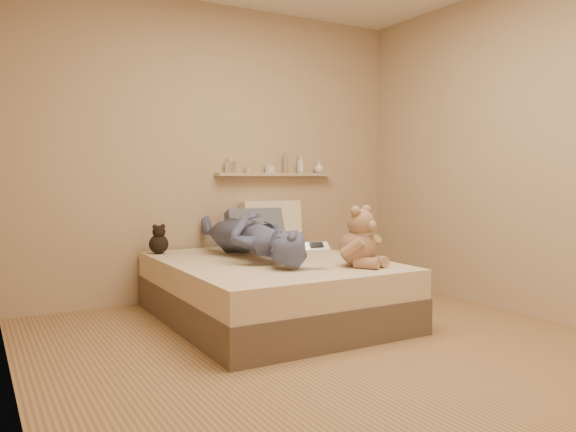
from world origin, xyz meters
TOP-DOWN VIEW (x-y plane):
  - room at (0.00, 0.00)m, footprint 3.80×3.80m
  - bed at (0.00, 0.93)m, footprint 1.50×1.90m
  - game_console at (0.07, 0.38)m, footprint 0.19×0.11m
  - teddy_bear at (0.41, 0.34)m, footprint 0.34×0.35m
  - dark_plush at (-0.63, 1.68)m, footprint 0.16×0.16m
  - pillow_cream at (0.45, 1.76)m, footprint 0.57×0.27m
  - pillow_grey at (0.22, 1.62)m, footprint 0.52×0.29m
  - person at (-0.08, 1.09)m, footprint 0.63×1.52m
  - wall_shelf at (0.55, 1.84)m, footprint 1.20×0.12m
  - shelf_bottles at (0.62, 1.84)m, footprint 1.04×0.11m

SIDE VIEW (x-z plane):
  - bed at x=0.00m, z-range 0.00..0.45m
  - dark_plush at x=-0.63m, z-range 0.43..0.68m
  - game_console at x=0.07m, z-range 0.58..0.64m
  - pillow_grey at x=0.22m, z-range 0.44..0.80m
  - teddy_bear at x=0.41m, z-range 0.41..0.84m
  - person at x=-0.08m, z-range 0.45..0.81m
  - pillow_cream at x=0.45m, z-range 0.44..0.86m
  - wall_shelf at x=0.55m, z-range 1.09..1.11m
  - shelf_bottles at x=0.62m, z-range 1.09..1.28m
  - room at x=0.00m, z-range -0.60..3.20m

